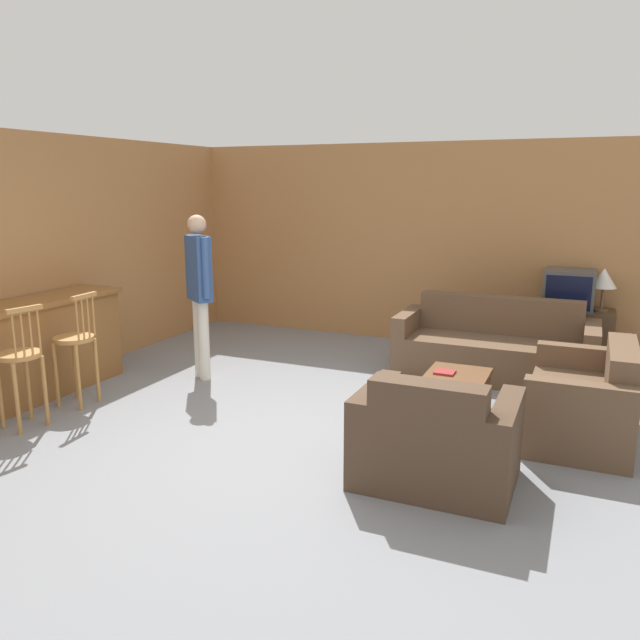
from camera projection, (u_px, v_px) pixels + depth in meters
ground_plane at (292, 441)px, 5.15m from camera, size 24.00×24.00×0.00m
wall_back at (415, 244)px, 8.21m from camera, size 9.40×0.08×2.60m
wall_left at (102, 252)px, 7.32m from camera, size 0.08×8.74×2.60m
bar_counter at (7, 357)px, 5.84m from camera, size 0.55×2.63×0.97m
bar_chair_near at (21, 364)px, 5.33m from camera, size 0.43×0.43×1.09m
bar_chair_mid at (76, 347)px, 5.90m from camera, size 0.39×0.39×1.09m
couch_far at (495, 349)px, 6.82m from camera, size 2.09×0.87×0.85m
armchair_near at (435, 443)px, 4.37m from camera, size 1.09×0.83×0.83m
loveseat_right at (585, 403)px, 5.17m from camera, size 0.80×1.31×0.82m
coffee_table at (453, 386)px, 5.52m from camera, size 0.55×1.01×0.39m
tv_unit at (565, 336)px, 7.36m from camera, size 1.04×0.49×0.65m
tv at (569, 289)px, 7.24m from camera, size 0.56×0.52×0.46m
book_on_table at (445, 372)px, 5.69m from camera, size 0.18×0.17×0.02m
table_lamp at (604, 279)px, 7.07m from camera, size 0.28×0.28×0.50m
person_by_window at (199, 286)px, 6.62m from camera, size 0.43×0.35×1.77m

